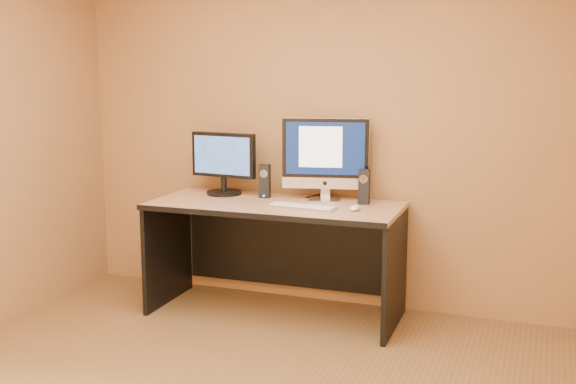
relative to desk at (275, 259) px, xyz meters
name	(u,v)px	position (x,y,z in m)	size (l,w,h in m)	color
walls	(209,171)	(0.26, -1.57, 0.89)	(4.00, 4.00, 2.60)	#98653D
desk	(275,259)	(0.00, 0.00, 0.00)	(1.79, 0.78, 0.83)	tan
imac	(325,159)	(0.30, 0.23, 0.72)	(0.64, 0.23, 0.62)	#B4B4B8
second_monitor	(224,164)	(-0.49, 0.20, 0.65)	(0.54, 0.27, 0.47)	black
speaker_left	(265,181)	(-0.15, 0.19, 0.54)	(0.08, 0.08, 0.25)	black
speaker_right	(364,187)	(0.60, 0.20, 0.54)	(0.08, 0.08, 0.25)	black
keyboard	(302,206)	(0.24, -0.09, 0.42)	(0.48, 0.13, 0.02)	#B9B9BD
mouse	(355,208)	(0.60, -0.05, 0.43)	(0.06, 0.11, 0.04)	white
cable_a	(328,198)	(0.30, 0.31, 0.42)	(0.01, 0.01, 0.25)	black
cable_b	(314,196)	(0.18, 0.36, 0.42)	(0.01, 0.01, 0.20)	black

